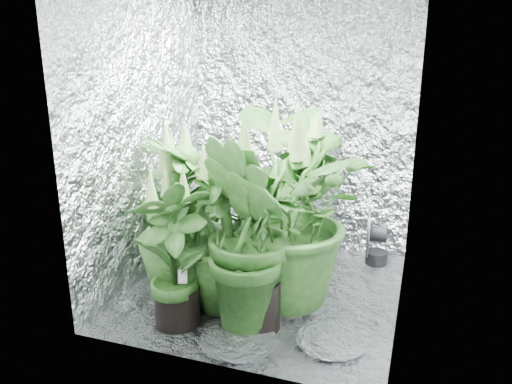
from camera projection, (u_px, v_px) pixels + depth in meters
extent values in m
plane|color=silver|center=(265.00, 289.00, 3.11)|extent=(1.60, 1.60, 0.00)
cube|color=silver|center=(300.00, 113.00, 3.55)|extent=(1.60, 0.02, 2.00)
cube|color=silver|center=(208.00, 161.00, 2.10)|extent=(1.60, 0.02, 2.00)
cube|color=silver|center=(143.00, 123.00, 3.08)|extent=(0.02, 1.60, 2.00)
cube|color=silver|center=(413.00, 139.00, 2.58)|extent=(0.02, 1.60, 2.00)
cylinder|color=black|center=(189.00, 249.00, 3.43)|extent=(0.26, 0.26, 0.23)
cylinder|color=#452E17|center=(189.00, 235.00, 3.40)|extent=(0.24, 0.24, 0.03)
imported|color=#133C12|center=(187.00, 201.00, 3.33)|extent=(1.00, 1.00, 0.87)
cone|color=#5A843D|center=(185.00, 145.00, 3.22)|extent=(0.08, 0.08, 0.23)
cylinder|color=black|center=(306.00, 240.00, 3.60)|extent=(0.25, 0.25, 0.23)
cylinder|color=#452E17|center=(307.00, 227.00, 3.57)|extent=(0.23, 0.23, 0.03)
imported|color=#133C12|center=(308.00, 186.00, 3.48)|extent=(0.72, 0.72, 0.99)
cone|color=#5A843D|center=(310.00, 123.00, 3.36)|extent=(0.08, 0.08, 0.23)
cylinder|color=black|center=(299.00, 252.00, 3.39)|extent=(0.25, 0.25, 0.23)
cylinder|color=#452E17|center=(300.00, 238.00, 3.36)|extent=(0.23, 0.23, 0.03)
imported|color=#133C12|center=(300.00, 204.00, 3.29)|extent=(0.58, 0.58, 0.86)
cone|color=#5A843D|center=(302.00, 148.00, 3.19)|extent=(0.08, 0.08, 0.23)
cylinder|color=black|center=(187.00, 280.00, 2.94)|extent=(0.30, 0.30, 0.27)
cylinder|color=#452E17|center=(186.00, 261.00, 2.91)|extent=(0.28, 0.28, 0.03)
imported|color=#133C12|center=(184.00, 219.00, 2.83)|extent=(0.77, 0.77, 0.97)
cone|color=#5A843D|center=(181.00, 146.00, 2.71)|extent=(0.10, 0.10, 0.27)
cylinder|color=black|center=(278.00, 284.00, 2.91)|extent=(0.28, 0.28, 0.25)
cylinder|color=#452E17|center=(278.00, 267.00, 2.88)|extent=(0.26, 0.26, 0.03)
imported|color=#133C12|center=(279.00, 212.00, 2.78)|extent=(1.09, 1.09, 1.08)
cone|color=#5A843D|center=(280.00, 126.00, 2.64)|extent=(0.09, 0.09, 0.25)
cylinder|color=black|center=(178.00, 305.00, 2.71)|extent=(0.25, 0.25, 0.22)
cylinder|color=#452E17|center=(177.00, 289.00, 2.69)|extent=(0.23, 0.23, 0.03)
imported|color=#133C12|center=(175.00, 250.00, 2.62)|extent=(0.61, 0.61, 0.81)
cone|color=#5A843D|center=(172.00, 185.00, 2.52)|extent=(0.08, 0.08, 0.22)
cylinder|color=black|center=(252.00, 303.00, 2.68)|extent=(0.31, 0.31, 0.28)
cylinder|color=#452E17|center=(252.00, 282.00, 2.64)|extent=(0.29, 0.29, 0.03)
imported|color=#133C12|center=(251.00, 231.00, 2.56)|extent=(0.77, 0.77, 1.04)
cone|color=#5A843D|center=(251.00, 145.00, 2.43)|extent=(0.10, 0.10, 0.28)
cylinder|color=black|center=(227.00, 289.00, 2.88)|extent=(0.25, 0.25, 0.23)
cylinder|color=#452E17|center=(226.00, 273.00, 2.85)|extent=(0.23, 0.23, 0.03)
imported|color=#133C12|center=(225.00, 229.00, 2.78)|extent=(0.72, 0.72, 0.92)
cone|color=#5A843D|center=(224.00, 158.00, 2.66)|extent=(0.08, 0.08, 0.23)
cylinder|color=black|center=(376.00, 257.00, 3.47)|extent=(0.15, 0.15, 0.09)
cylinder|color=black|center=(378.00, 234.00, 3.42)|extent=(0.12, 0.12, 0.11)
cylinder|color=#4C4C51|center=(368.00, 233.00, 3.44)|extent=(0.05, 0.33, 0.33)
torus|color=#4C4C51|center=(368.00, 233.00, 3.44)|extent=(0.05, 0.34, 0.34)
cube|color=white|center=(183.00, 277.00, 2.62)|extent=(0.05, 0.03, 0.07)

